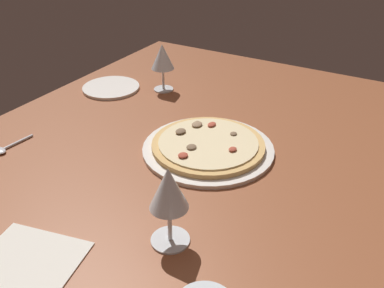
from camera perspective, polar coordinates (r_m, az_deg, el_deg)
dining_table at (r=102.22cm, az=-2.22°, el=-2.95°), size 150.00×110.00×4.00cm
pizza_main at (r=103.70cm, az=2.17°, el=-0.32°), size 32.20×32.20×3.36cm
wine_glass_far at (r=72.16cm, az=-3.16°, el=-6.39°), size 7.21×7.21×15.97cm
wine_glass_near at (r=133.70cm, az=-3.99°, el=11.47°), size 7.16×7.16×15.01cm
side_plate at (r=140.15cm, az=-10.83°, el=7.45°), size 18.15×18.15×0.90cm
paper_menu at (r=80.57cm, az=-21.18°, el=-14.54°), size 18.33×20.26×0.30cm
spoon at (r=114.03cm, az=-23.93°, el=-0.54°), size 11.23×4.25×1.00cm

